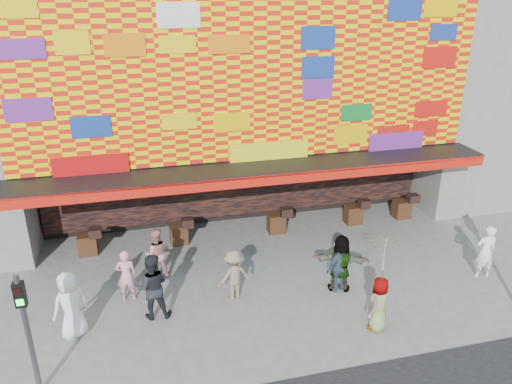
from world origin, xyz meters
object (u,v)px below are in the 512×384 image
(ped_c, at_px, (152,287))
(ped_g, at_px, (379,304))
(ped_a, at_px, (70,305))
(ped_d, at_px, (233,275))
(parasol, at_px, (385,255))
(signal_left, at_px, (26,323))
(ped_h, at_px, (486,252))
(ped_e, at_px, (339,267))
(ped_i, at_px, (156,253))
(ped_f, at_px, (340,263))
(ped_b, at_px, (126,276))

(ped_c, relative_size, ped_g, 1.24)
(ped_a, relative_size, ped_d, 1.19)
(ped_d, distance_m, parasol, 4.27)
(signal_left, height_order, ped_d, signal_left)
(signal_left, height_order, ped_h, signal_left)
(signal_left, bearing_deg, ped_e, 14.82)
(ped_h, bearing_deg, ped_a, 6.64)
(ped_c, distance_m, ped_h, 9.86)
(ped_i, bearing_deg, ped_d, 139.60)
(ped_d, height_order, parasol, parasol)
(ped_d, distance_m, ped_i, 2.65)
(ped_f, height_order, ped_h, ped_f)
(ped_a, distance_m, ped_c, 2.05)
(ped_f, bearing_deg, signal_left, 37.32)
(ped_a, height_order, ped_e, ped_a)
(ped_g, height_order, ped_i, ped_i)
(ped_d, height_order, ped_h, ped_h)
(ped_a, relative_size, ped_i, 1.14)
(signal_left, xyz_separation_m, ped_e, (7.91, 2.09, -1.08))
(signal_left, bearing_deg, ped_g, 1.40)
(signal_left, distance_m, ped_b, 3.83)
(ped_d, bearing_deg, ped_i, -59.23)
(ped_i, xyz_separation_m, parasol, (5.37, -3.95, 1.38))
(ped_b, relative_size, parasol, 0.82)
(ped_e, bearing_deg, ped_d, -27.40)
(ped_b, xyz_separation_m, ped_c, (0.67, -0.97, 0.15))
(signal_left, relative_size, ped_g, 1.99)
(signal_left, distance_m, ped_i, 5.14)
(ped_e, bearing_deg, ped_i, -42.95)
(signal_left, xyz_separation_m, ped_h, (12.47, 1.70, -1.00))
(ped_e, bearing_deg, ped_h, 154.25)
(ped_f, bearing_deg, ped_e, 57.82)
(ped_g, bearing_deg, ped_c, -56.35)
(ped_f, bearing_deg, ped_c, 22.12)
(ped_c, bearing_deg, ped_e, -176.25)
(ped_a, relative_size, ped_g, 1.21)
(ped_b, xyz_separation_m, ped_g, (6.26, -2.92, -0.03))
(ped_g, bearing_deg, ped_f, -119.62)
(ped_a, distance_m, ped_b, 1.87)
(ped_d, distance_m, ped_g, 4.03)
(parasol, bearing_deg, ped_c, 160.79)
(ped_c, distance_m, parasol, 6.05)
(ped_c, xyz_separation_m, ped_f, (5.34, -0.02, -0.06))
(ped_a, bearing_deg, parasol, 139.61)
(signal_left, distance_m, ped_h, 12.63)
(ped_f, height_order, ped_i, ped_f)
(signal_left, xyz_separation_m, parasol, (8.21, 0.20, 0.32))
(ped_b, height_order, ped_h, ped_h)
(signal_left, bearing_deg, ped_f, 14.96)
(ped_d, xyz_separation_m, parasol, (3.35, -2.24, 1.42))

